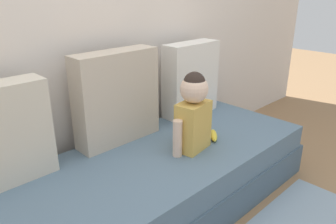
{
  "coord_description": "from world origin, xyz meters",
  "views": [
    {
      "loc": [
        -1.12,
        -1.28,
        1.32
      ],
      "look_at": [
        0.13,
        0.0,
        0.63
      ],
      "focal_mm": 35.01,
      "sensor_mm": 36.0,
      "label": 1
    }
  ],
  "objects_px": {
    "couch": "(153,185)",
    "throw_pillow_left": "(3,135)",
    "throw_pillow_right": "(191,79)",
    "toddler": "(193,111)",
    "throw_pillow_center": "(117,97)",
    "banana": "(214,135)"
  },
  "relations": [
    {
      "from": "couch",
      "to": "throw_pillow_left",
      "type": "distance_m",
      "value": 0.88
    },
    {
      "from": "throw_pillow_right",
      "to": "toddler",
      "type": "xyz_separation_m",
      "value": [
        -0.43,
        -0.41,
        -0.03
      ]
    },
    {
      "from": "throw_pillow_center",
      "to": "throw_pillow_right",
      "type": "bearing_deg",
      "value": 0.0
    },
    {
      "from": "throw_pillow_right",
      "to": "throw_pillow_left",
      "type": "bearing_deg",
      "value": 180.0
    },
    {
      "from": "throw_pillow_center",
      "to": "toddler",
      "type": "relative_size",
      "value": 1.2
    },
    {
      "from": "throw_pillow_center",
      "to": "banana",
      "type": "relative_size",
      "value": 3.41
    },
    {
      "from": "throw_pillow_right",
      "to": "banana",
      "type": "xyz_separation_m",
      "value": [
        -0.23,
        -0.42,
        -0.26
      ]
    },
    {
      "from": "throw_pillow_left",
      "to": "couch",
      "type": "bearing_deg",
      "value": -25.55
    },
    {
      "from": "throw_pillow_center",
      "to": "throw_pillow_left",
      "type": "bearing_deg",
      "value": 180.0
    },
    {
      "from": "throw_pillow_center",
      "to": "throw_pillow_right",
      "type": "xyz_separation_m",
      "value": [
        0.68,
        0.0,
        -0.01
      ]
    },
    {
      "from": "couch",
      "to": "throw_pillow_right",
      "type": "height_order",
      "value": "throw_pillow_right"
    },
    {
      "from": "throw_pillow_left",
      "to": "throw_pillow_center",
      "type": "height_order",
      "value": "throw_pillow_center"
    },
    {
      "from": "throw_pillow_left",
      "to": "throw_pillow_right",
      "type": "distance_m",
      "value": 1.37
    },
    {
      "from": "throw_pillow_right",
      "to": "toddler",
      "type": "relative_size",
      "value": 1.14
    },
    {
      "from": "throw_pillow_center",
      "to": "toddler",
      "type": "xyz_separation_m",
      "value": [
        0.25,
        -0.41,
        -0.05
      ]
    },
    {
      "from": "throw_pillow_center",
      "to": "banana",
      "type": "distance_m",
      "value": 0.67
    },
    {
      "from": "throw_pillow_left",
      "to": "toddler",
      "type": "distance_m",
      "value": 1.02
    },
    {
      "from": "couch",
      "to": "throw_pillow_left",
      "type": "bearing_deg",
      "value": 154.45
    },
    {
      "from": "throw_pillow_right",
      "to": "throw_pillow_center",
      "type": "bearing_deg",
      "value": 180.0
    },
    {
      "from": "banana",
      "to": "throw_pillow_right",
      "type": "bearing_deg",
      "value": 61.4
    },
    {
      "from": "toddler",
      "to": "banana",
      "type": "bearing_deg",
      "value": -0.44
    },
    {
      "from": "throw_pillow_left",
      "to": "throw_pillow_center",
      "type": "relative_size",
      "value": 0.89
    }
  ]
}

